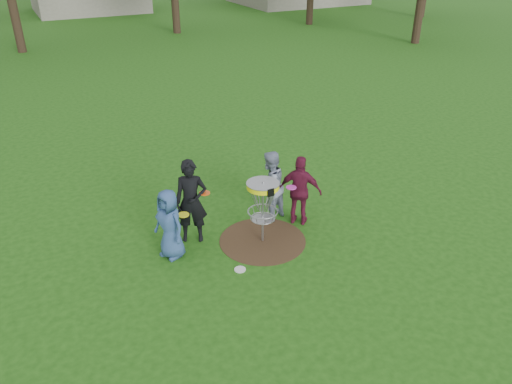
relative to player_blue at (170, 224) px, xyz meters
name	(u,v)px	position (x,y,z in m)	size (l,w,h in m)	color
ground	(263,240)	(1.84, -0.35, -0.72)	(100.00, 100.00, 0.00)	#19470F
dirt_patch	(263,240)	(1.84, -0.35, -0.71)	(1.80, 1.80, 0.01)	#47331E
player_blue	(170,224)	(0.00, 0.00, 0.00)	(0.70, 0.46, 1.44)	navy
player_black	(191,202)	(0.58, 0.35, 0.17)	(0.65, 0.43, 1.78)	black
player_grey	(270,186)	(2.39, 0.39, 0.08)	(0.78, 0.61, 1.60)	gray
player_maroon	(300,191)	(2.88, -0.07, 0.07)	(0.92, 0.39, 1.58)	maroon
disc_on_grass	(240,269)	(0.99, -1.05, -0.71)	(0.22, 0.22, 0.02)	silver
disc_golf_basket	(263,197)	(1.84, -0.35, 0.30)	(0.66, 0.67, 1.38)	#9EA0A5
held_discs	(238,195)	(1.48, 0.05, 0.26)	(2.56, 0.58, 0.23)	yellow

